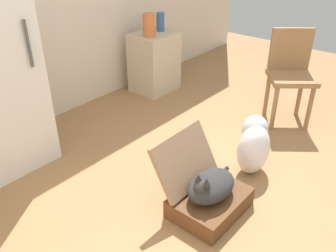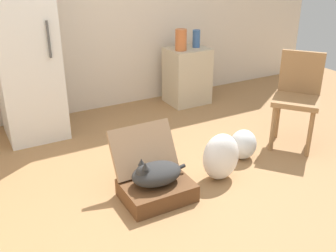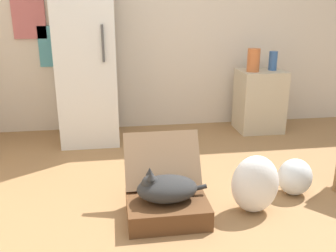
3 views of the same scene
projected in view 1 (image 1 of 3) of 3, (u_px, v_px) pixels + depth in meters
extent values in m
plane|color=#9E7247|center=(246.00, 189.00, 2.85)|extent=(7.68, 7.68, 0.00)
cube|color=brown|center=(210.00, 203.00, 2.61)|extent=(0.55, 0.42, 0.15)
cube|color=#9B7756|center=(185.00, 160.00, 2.61)|extent=(0.55, 0.24, 0.38)
ellipsoid|color=#2D2D2D|center=(211.00, 186.00, 2.53)|extent=(0.41, 0.28, 0.17)
sphere|color=#2D2D2D|center=(202.00, 189.00, 2.44)|extent=(0.12, 0.12, 0.12)
cone|color=#2D2D2D|center=(207.00, 182.00, 2.38)|extent=(0.06, 0.06, 0.06)
cone|color=#2D2D2D|center=(198.00, 178.00, 2.42)|extent=(0.06, 0.06, 0.06)
cylinder|color=#2D2D2D|center=(220.00, 176.00, 2.70)|extent=(0.20, 0.03, 0.07)
ellipsoid|color=white|center=(253.00, 150.00, 2.96)|extent=(0.34, 0.24, 0.42)
ellipsoid|color=silver|center=(255.00, 130.00, 3.37)|extent=(0.27, 0.24, 0.29)
cylinder|color=#4C4C4C|center=(28.00, 44.00, 2.63)|extent=(0.02, 0.02, 0.35)
cube|color=beige|center=(154.00, 62.00, 4.35)|extent=(0.51, 0.43, 0.71)
cylinder|color=#CC6B38|center=(149.00, 25.00, 4.00)|extent=(0.14, 0.14, 0.25)
cylinder|color=#38609E|center=(160.00, 22.00, 4.21)|extent=(0.09, 0.09, 0.21)
cylinder|color=olive|center=(274.00, 109.00, 3.55)|extent=(0.04, 0.04, 0.47)
cylinder|color=olive|center=(309.00, 109.00, 3.55)|extent=(0.04, 0.04, 0.47)
cylinder|color=olive|center=(267.00, 95.00, 3.83)|extent=(0.04, 0.04, 0.47)
cylinder|color=olive|center=(300.00, 95.00, 3.83)|extent=(0.04, 0.04, 0.47)
cube|color=olive|center=(292.00, 78.00, 3.56)|extent=(0.59, 0.59, 0.05)
cube|color=olive|center=(291.00, 49.00, 3.60)|extent=(0.29, 0.34, 0.42)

